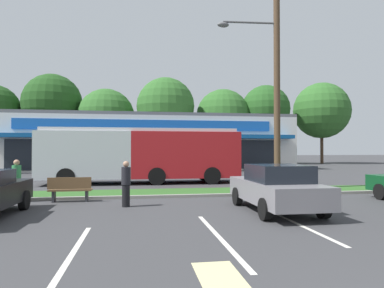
{
  "coord_description": "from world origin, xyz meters",
  "views": [
    {
      "loc": [
        -3.82,
        -1.44,
        2.0
      ],
      "look_at": [
        -0.72,
        18.1,
        2.34
      ],
      "focal_mm": 31.92,
      "sensor_mm": 36.0,
      "label": 1
    }
  ],
  "objects_px": {
    "bus_stop_bench": "(70,189)",
    "car_2": "(160,165)",
    "pedestrian_near_bench": "(126,184)",
    "pedestrian_by_pole": "(16,181)",
    "utility_pole": "(274,67)",
    "city_bus": "(141,154)",
    "car_4": "(276,188)"
  },
  "relations": [
    {
      "from": "car_4",
      "to": "pedestrian_by_pole",
      "type": "xyz_separation_m",
      "value": [
        -9.01,
        3.44,
        0.04
      ]
    },
    {
      "from": "car_4",
      "to": "pedestrian_near_bench",
      "type": "bearing_deg",
      "value": 70.69
    },
    {
      "from": "utility_pole",
      "to": "pedestrian_by_pole",
      "type": "relative_size",
      "value": 6.91
    },
    {
      "from": "pedestrian_near_bench",
      "to": "pedestrian_by_pole",
      "type": "height_order",
      "value": "pedestrian_by_pole"
    },
    {
      "from": "city_bus",
      "to": "pedestrian_near_bench",
      "type": "bearing_deg",
      "value": 86.22
    },
    {
      "from": "utility_pole",
      "to": "car_2",
      "type": "height_order",
      "value": "utility_pole"
    },
    {
      "from": "utility_pole",
      "to": "pedestrian_by_pole",
      "type": "height_order",
      "value": "utility_pole"
    },
    {
      "from": "city_bus",
      "to": "car_4",
      "type": "xyz_separation_m",
      "value": [
        4.24,
        -10.05,
        -0.99
      ]
    },
    {
      "from": "city_bus",
      "to": "car_2",
      "type": "relative_size",
      "value": 2.62
    },
    {
      "from": "bus_stop_bench",
      "to": "car_2",
      "type": "bearing_deg",
      "value": -107.56
    },
    {
      "from": "car_2",
      "to": "bus_stop_bench",
      "type": "bearing_deg",
      "value": -107.56
    },
    {
      "from": "car_2",
      "to": "pedestrian_by_pole",
      "type": "relative_size",
      "value": 2.74
    },
    {
      "from": "car_4",
      "to": "pedestrian_by_pole",
      "type": "distance_m",
      "value": 9.65
    },
    {
      "from": "bus_stop_bench",
      "to": "car_4",
      "type": "bearing_deg",
      "value": 155.75
    },
    {
      "from": "pedestrian_near_bench",
      "to": "pedestrian_by_pole",
      "type": "xyz_separation_m",
      "value": [
        -4.17,
        1.74,
        0.01
      ]
    },
    {
      "from": "pedestrian_by_pole",
      "to": "car_4",
      "type": "bearing_deg",
      "value": -101.89
    },
    {
      "from": "bus_stop_bench",
      "to": "car_4",
      "type": "distance_m",
      "value": 7.67
    },
    {
      "from": "car_4",
      "to": "pedestrian_near_bench",
      "type": "relative_size",
      "value": 2.73
    },
    {
      "from": "car_4",
      "to": "pedestrian_near_bench",
      "type": "height_order",
      "value": "pedestrian_near_bench"
    },
    {
      "from": "car_4",
      "to": "bus_stop_bench",
      "type": "bearing_deg",
      "value": 65.75
    },
    {
      "from": "car_2",
      "to": "pedestrian_near_bench",
      "type": "bearing_deg",
      "value": -98.22
    },
    {
      "from": "car_2",
      "to": "city_bus",
      "type": "bearing_deg",
      "value": -103.11
    },
    {
      "from": "pedestrian_near_bench",
      "to": "bus_stop_bench",
      "type": "bearing_deg",
      "value": 159.71
    },
    {
      "from": "pedestrian_by_pole",
      "to": "bus_stop_bench",
      "type": "bearing_deg",
      "value": -89.14
    },
    {
      "from": "city_bus",
      "to": "car_4",
      "type": "height_order",
      "value": "city_bus"
    },
    {
      "from": "utility_pole",
      "to": "car_4",
      "type": "height_order",
      "value": "utility_pole"
    },
    {
      "from": "utility_pole",
      "to": "car_2",
      "type": "relative_size",
      "value": 2.52
    },
    {
      "from": "utility_pole",
      "to": "city_bus",
      "type": "relative_size",
      "value": 0.96
    },
    {
      "from": "car_2",
      "to": "pedestrian_by_pole",
      "type": "height_order",
      "value": "pedestrian_by_pole"
    },
    {
      "from": "city_bus",
      "to": "bus_stop_bench",
      "type": "relative_size",
      "value": 7.28
    },
    {
      "from": "city_bus",
      "to": "pedestrian_by_pole",
      "type": "bearing_deg",
      "value": 54.52
    },
    {
      "from": "utility_pole",
      "to": "bus_stop_bench",
      "type": "distance_m",
      "value": 10.67
    }
  ]
}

